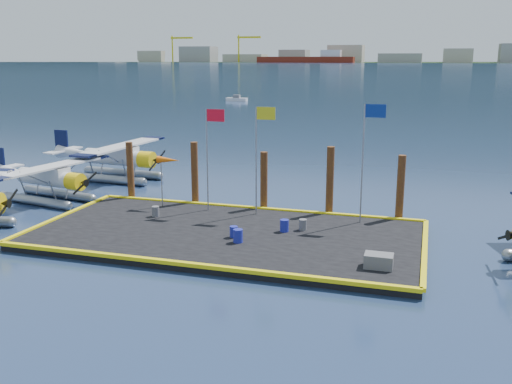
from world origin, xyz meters
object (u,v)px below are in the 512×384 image
at_px(flagpole_blue, 367,146).
at_px(piling_3, 330,183).
at_px(seaplane_c, 118,160).
at_px(drum_4, 303,225).
at_px(seaplane_b, 49,181).
at_px(piling_2, 264,183).
at_px(drum_1, 238,236).
at_px(piling_4, 400,190).
at_px(windsock, 168,161).
at_px(flagpole_yellow, 260,144).
at_px(drum_0, 156,211).
at_px(drum_3, 234,232).
at_px(flagpole_red, 210,144).
at_px(crate, 379,261).
at_px(piling_0, 130,173).
at_px(drum_2, 284,226).
at_px(piling_1, 195,175).

xyz_separation_m(flagpole_blue, piling_3, (-2.20, 1.60, -2.54)).
height_order(seaplane_c, drum_4, seaplane_c).
relative_size(drum_4, flagpole_blue, 0.09).
bearing_deg(seaplane_c, seaplane_b, -2.30).
xyz_separation_m(drum_4, piling_2, (-3.28, 3.92, 1.21)).
height_order(drum_1, piling_4, piling_4).
xyz_separation_m(flagpole_blue, windsock, (-11.72, 0.00, -1.46)).
bearing_deg(piling_3, flagpole_yellow, -157.15).
distance_m(piling_3, piling_4, 4.00).
distance_m(drum_1, flagpole_yellow, 6.49).
xyz_separation_m(drum_0, drum_3, (5.55, -2.35, -0.01)).
bearing_deg(flagpole_red, drum_4, -20.93).
relative_size(flagpole_blue, piling_2, 1.71).
distance_m(seaplane_c, flagpole_blue, 21.26).
xyz_separation_m(drum_1, flagpole_red, (-3.45, 5.26, 3.66)).
bearing_deg(piling_4, piling_2, 180.00).
xyz_separation_m(drum_0, crate, (12.97, -4.57, 0.01)).
bearing_deg(piling_0, drum_3, -33.78).
height_order(drum_2, piling_3, piling_3).
xyz_separation_m(drum_2, piling_2, (-2.40, 4.46, 1.18)).
xyz_separation_m(windsock, piling_1, (1.03, 1.60, -1.13)).
bearing_deg(piling_0, drum_2, -21.34).
bearing_deg(drum_0, piling_3, 22.07).
bearing_deg(flagpole_blue, piling_4, 41.58).
distance_m(piling_2, piling_3, 4.01).
bearing_deg(piling_0, piling_2, 0.00).
bearing_deg(piling_0, drum_4, -17.72).
height_order(seaplane_c, piling_1, piling_1).
distance_m(drum_2, drum_4, 1.02).
distance_m(drum_2, piling_1, 8.33).
bearing_deg(crate, drum_1, 167.73).
bearing_deg(drum_0, piling_1, 77.19).
distance_m(seaplane_c, drum_0, 12.69).
bearing_deg(drum_4, flagpole_red, 159.07).
xyz_separation_m(seaplane_c, piling_1, (8.93, -5.96, 0.50)).
relative_size(piling_2, piling_3, 0.88).
xyz_separation_m(seaplane_b, drum_2, (16.65, -3.12, -0.71)).
bearing_deg(piling_2, piling_1, 180.00).
xyz_separation_m(crate, flagpole_blue, (-1.41, 6.77, 3.98)).
bearing_deg(drum_1, drum_4, 48.21).
distance_m(crate, flagpole_red, 12.94).
xyz_separation_m(flagpole_blue, piling_0, (-15.20, 1.60, -2.69)).
height_order(drum_4, piling_4, piling_4).
bearing_deg(drum_0, drum_3, -22.95).
height_order(flagpole_blue, piling_1, flagpole_blue).
relative_size(seaplane_c, piling_2, 2.72).
bearing_deg(seaplane_b, piling_0, 114.74).
relative_size(flagpole_blue, piling_3, 1.51).
relative_size(drum_4, flagpole_red, 0.10).
xyz_separation_m(drum_0, piling_3, (9.36, 3.80, 1.45)).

